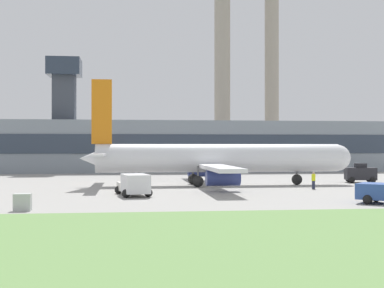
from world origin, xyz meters
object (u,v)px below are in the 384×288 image
at_px(airplane, 215,159).
at_px(baggage_truck, 134,185).
at_px(pushback_tug, 360,174).
at_px(ground_crew_person, 313,180).

height_order(airplane, baggage_truck, airplane).
bearing_deg(airplane, pushback_tug, 8.96).
xyz_separation_m(airplane, baggage_truck, (-8.64, -10.96, -1.89)).
bearing_deg(ground_crew_person, pushback_tug, 44.84).
bearing_deg(airplane, baggage_truck, -128.24).
distance_m(pushback_tug, ground_crew_person, 12.18).
height_order(baggage_truck, ground_crew_person, baggage_truck).
bearing_deg(baggage_truck, pushback_tug, 27.77).
distance_m(baggage_truck, ground_crew_person, 18.13).
relative_size(baggage_truck, ground_crew_person, 3.36).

